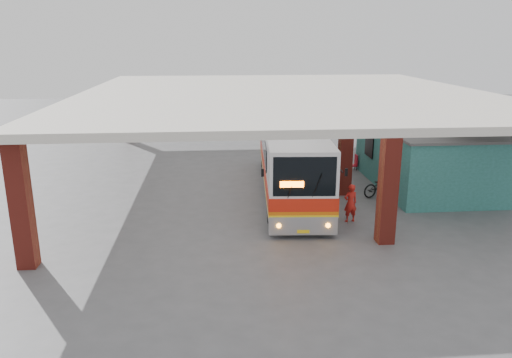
{
  "coord_description": "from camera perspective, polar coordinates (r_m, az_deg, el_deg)",
  "views": [
    {
      "loc": [
        -3.25,
        -19.82,
        7.35
      ],
      "look_at": [
        -1.55,
        0.0,
        1.71
      ],
      "focal_mm": 35.0,
      "sensor_mm": 36.0,
      "label": 1
    }
  ],
  "objects": [
    {
      "name": "pedestrian",
      "position": [
        20.88,
        10.75,
        -2.72
      ],
      "size": [
        0.66,
        0.51,
        1.61
      ],
      "primitive_type": "imported",
      "rotation": [
        0.0,
        0.0,
        3.37
      ],
      "color": "red",
      "rests_on": "ground"
    },
    {
      "name": "ground",
      "position": [
        21.39,
        4.15,
        -4.3
      ],
      "size": [
        90.0,
        90.0,
        0.0
      ],
      "primitive_type": "plane",
      "color": "#515154",
      "rests_on": "ground"
    },
    {
      "name": "motorcycle",
      "position": [
        24.62,
        14.15,
        -0.72
      ],
      "size": [
        2.16,
        1.37,
        1.07
      ],
      "primitive_type": "imported",
      "rotation": [
        0.0,
        0.0,
        1.93
      ],
      "color": "black",
      "rests_on": "ground"
    },
    {
      "name": "canopy_roof",
      "position": [
        26.73,
        3.23,
        9.7
      ],
      "size": [
        21.0,
        23.0,
        0.3
      ],
      "primitive_type": "cube",
      "color": "beige",
      "rests_on": "brick_columns"
    },
    {
      "name": "coach_bus",
      "position": [
        24.27,
        3.95,
        2.58
      ],
      "size": [
        3.45,
        12.55,
        3.61
      ],
      "rotation": [
        0.0,
        0.0,
        -0.07
      ],
      "color": "silver",
      "rests_on": "ground"
    },
    {
      "name": "red_chair",
      "position": [
        29.28,
        11.18,
        1.83
      ],
      "size": [
        0.48,
        0.48,
        0.89
      ],
      "rotation": [
        0.0,
        0.0,
        0.04
      ],
      "color": "#B11222",
      "rests_on": "ground"
    },
    {
      "name": "shop_building",
      "position": [
        26.76,
        18.92,
        2.49
      ],
      "size": [
        5.2,
        8.2,
        3.11
      ],
      "color": "#29685B",
      "rests_on": "ground"
    },
    {
      "name": "brick_columns",
      "position": [
        25.78,
        5.67,
        4.19
      ],
      "size": [
        20.1,
        21.6,
        4.35
      ],
      "color": "maroon",
      "rests_on": "ground"
    }
  ]
}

